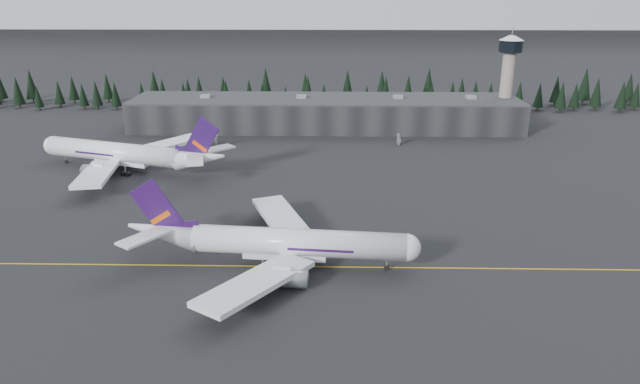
{
  "coord_description": "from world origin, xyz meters",
  "views": [
    {
      "loc": [
        2.85,
        -110.57,
        56.25
      ],
      "look_at": [
        0.0,
        20.0,
        9.0
      ],
      "focal_mm": 32.0,
      "sensor_mm": 36.0,
      "label": 1
    }
  ],
  "objects_px": {
    "gse_vehicle_a": "(214,145)",
    "jet_main": "(273,242)",
    "jet_parked": "(130,154)",
    "gse_vehicle_b": "(399,143)",
    "terminal": "(325,113)",
    "control_tower": "(508,71)"
  },
  "relations": [
    {
      "from": "jet_main",
      "to": "gse_vehicle_b",
      "type": "bearing_deg",
      "value": 74.2
    },
    {
      "from": "terminal",
      "to": "control_tower",
      "type": "xyz_separation_m",
      "value": [
        75.0,
        3.0,
        17.11
      ]
    },
    {
      "from": "gse_vehicle_a",
      "to": "gse_vehicle_b",
      "type": "xyz_separation_m",
      "value": [
        68.62,
        4.76,
        -0.01
      ]
    },
    {
      "from": "control_tower",
      "to": "gse_vehicle_b",
      "type": "bearing_deg",
      "value": -146.98
    },
    {
      "from": "gse_vehicle_b",
      "to": "control_tower",
      "type": "bearing_deg",
      "value": 118.83
    },
    {
      "from": "control_tower",
      "to": "gse_vehicle_b",
      "type": "distance_m",
      "value": 60.54
    },
    {
      "from": "control_tower",
      "to": "jet_parked",
      "type": "relative_size",
      "value": 0.57
    },
    {
      "from": "terminal",
      "to": "jet_main",
      "type": "bearing_deg",
      "value": -94.34
    },
    {
      "from": "control_tower",
      "to": "jet_main",
      "type": "relative_size",
      "value": 0.6
    },
    {
      "from": "control_tower",
      "to": "gse_vehicle_a",
      "type": "relative_size",
      "value": 6.53
    },
    {
      "from": "jet_main",
      "to": "gse_vehicle_a",
      "type": "relative_size",
      "value": 10.93
    },
    {
      "from": "terminal",
      "to": "jet_main",
      "type": "xyz_separation_m",
      "value": [
        -9.55,
        -125.95,
        -1.06
      ]
    },
    {
      "from": "jet_parked",
      "to": "gse_vehicle_b",
      "type": "height_order",
      "value": "jet_parked"
    },
    {
      "from": "terminal",
      "to": "jet_parked",
      "type": "distance_m",
      "value": 87.22
    },
    {
      "from": "terminal",
      "to": "jet_main",
      "type": "distance_m",
      "value": 126.31
    },
    {
      "from": "gse_vehicle_b",
      "to": "jet_parked",
      "type": "bearing_deg",
      "value": -73.59
    },
    {
      "from": "terminal",
      "to": "control_tower",
      "type": "bearing_deg",
      "value": 2.29
    },
    {
      "from": "gse_vehicle_a",
      "to": "jet_parked",
      "type": "bearing_deg",
      "value": -141.49
    },
    {
      "from": "jet_parked",
      "to": "gse_vehicle_b",
      "type": "distance_m",
      "value": 96.14
    },
    {
      "from": "jet_parked",
      "to": "gse_vehicle_b",
      "type": "bearing_deg",
      "value": -141.65
    },
    {
      "from": "gse_vehicle_a",
      "to": "jet_main",
      "type": "bearing_deg",
      "value": -86.84
    },
    {
      "from": "jet_main",
      "to": "gse_vehicle_a",
      "type": "height_order",
      "value": "jet_main"
    }
  ]
}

